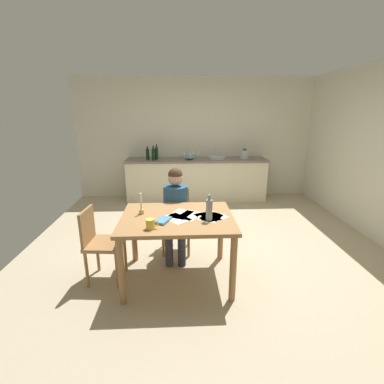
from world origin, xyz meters
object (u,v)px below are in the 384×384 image
(chair_side_empty, at_px, (100,241))
(wine_glass_back_right, at_px, (184,153))
(coffee_mug, at_px, (151,224))
(wine_bottle_on_table, at_px, (209,210))
(bottle_wine_red, at_px, (157,153))
(stovetop_kettle, at_px, (244,154))
(wine_glass_by_kettle, at_px, (193,153))
(dining_table, at_px, (177,225))
(mixing_bowl, at_px, (190,157))
(candlestick, at_px, (141,208))
(bottle_vinegar, at_px, (153,154))
(wine_glass_near_sink, at_px, (199,153))
(chair_at_table, at_px, (176,217))
(sink_unit, at_px, (217,158))
(wine_glass_back_left, at_px, (190,153))
(person_seated, at_px, (176,207))
(bottle_oil, at_px, (148,154))

(chair_side_empty, relative_size, wine_glass_back_right, 5.60)
(coffee_mug, height_order, wine_bottle_on_table, wine_bottle_on_table)
(bottle_wine_red, height_order, stovetop_kettle, bottle_wine_red)
(stovetop_kettle, distance_m, wine_glass_by_kettle, 1.10)
(dining_table, xyz_separation_m, chair_side_empty, (-0.88, 0.02, -0.18))
(coffee_mug, xyz_separation_m, mixing_bowl, (0.52, 3.31, 0.12))
(candlestick, bearing_deg, bottle_vinegar, 91.86)
(candlestick, xyz_separation_m, bottle_wine_red, (-0.03, 2.90, 0.19))
(wine_glass_near_sink, bearing_deg, chair_at_table, -101.22)
(dining_table, bearing_deg, stovetop_kettle, 64.59)
(wine_bottle_on_table, distance_m, sink_unit, 3.21)
(candlestick, distance_m, wine_glass_back_left, 3.16)
(dining_table, height_order, wine_glass_by_kettle, wine_glass_by_kettle)
(candlestick, bearing_deg, person_seated, 51.28)
(dining_table, distance_m, bottle_oil, 3.12)
(person_seated, distance_m, bottle_oil, 2.55)
(wine_glass_near_sink, bearing_deg, wine_glass_back_left, 180.00)
(wine_bottle_on_table, relative_size, sink_unit, 0.79)
(wine_bottle_on_table, relative_size, bottle_vinegar, 0.98)
(wine_glass_back_left, bearing_deg, sink_unit, -14.23)
(coffee_mug, xyz_separation_m, candlestick, (-0.14, 0.43, 0.02))
(coffee_mug, distance_m, sink_unit, 3.54)
(mixing_bowl, bearing_deg, wine_glass_by_kettle, 65.25)
(dining_table, distance_m, chair_side_empty, 0.90)
(wine_bottle_on_table, height_order, bottle_wine_red, bottle_wine_red)
(dining_table, distance_m, mixing_bowl, 3.01)
(bottle_oil, xyz_separation_m, wine_glass_by_kettle, (0.98, 0.15, -0.01))
(sink_unit, bearing_deg, wine_glass_by_kettle, 163.73)
(sink_unit, bearing_deg, bottle_vinegar, -176.48)
(wine_glass_near_sink, bearing_deg, candlestick, -105.82)
(mixing_bowl, bearing_deg, sink_unit, 5.10)
(coffee_mug, height_order, candlestick, candlestick)
(chair_at_table, height_order, person_seated, person_seated)
(mixing_bowl, xyz_separation_m, stovetop_kettle, (1.18, 0.05, 0.05))
(wine_glass_near_sink, bearing_deg, bottle_vinegar, -166.66)
(chair_at_table, height_order, bottle_vinegar, bottle_vinegar)
(bottle_oil, relative_size, wine_glass_by_kettle, 1.78)
(bottle_wine_red, distance_m, stovetop_kettle, 1.88)
(stovetop_kettle, height_order, wine_glass_near_sink, stovetop_kettle)
(person_seated, bearing_deg, wine_glass_by_kettle, 81.81)
(bottle_oil, height_order, mixing_bowl, bottle_oil)
(dining_table, bearing_deg, wine_bottle_on_table, -20.17)
(candlestick, bearing_deg, wine_glass_near_sink, 74.18)
(chair_at_table, distance_m, sink_unit, 2.51)
(stovetop_kettle, bearing_deg, chair_at_table, -122.38)
(bottle_oil, distance_m, wine_glass_by_kettle, 0.99)
(chair_at_table, relative_size, bottle_oil, 3.13)
(mixing_bowl, height_order, wine_glass_near_sink, wine_glass_near_sink)
(candlestick, distance_m, sink_unit, 3.19)
(wine_glass_back_left, bearing_deg, dining_table, -94.97)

